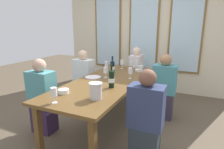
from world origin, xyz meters
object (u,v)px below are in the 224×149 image
object	(u,v)px
tasting_bowl_0	(136,67)
wine_glass_2	(141,69)
wine_glass_3	(130,71)
wine_glass_7	(122,63)
wine_glass_4	(54,92)
wine_glass_5	(136,63)
wine_glass_6	(106,71)
seated_person_0	(42,98)
seated_person_2	(84,79)
wine_glass_0	(106,64)
seated_person_3	(164,89)
white_plate_0	(93,77)
wine_bottle_0	(112,67)
tasting_bowl_2	(64,91)
metal_pitcher	(96,91)
wine_bottle_1	(111,79)
tasting_bowl_1	(138,70)
seated_person_1	(146,120)
dining_table	(107,85)
seated_person_4	(136,73)
wine_glass_1	(132,64)

from	to	relation	value
tasting_bowl_0	wine_glass_2	size ratio (longest dim) A/B	0.72
wine_glass_3	wine_glass_7	xyz separation A→B (m)	(-0.39, 0.64, -0.00)
wine_glass_4	wine_glass_5	world-z (taller)	same
wine_glass_6	wine_glass_3	bearing A→B (deg)	17.29
wine_glass_5	wine_glass_7	distance (m)	0.28
seated_person_0	seated_person_2	world-z (taller)	same
tasting_bowl_0	wine_glass_5	xyz separation A→B (m)	(0.04, -0.14, 0.10)
wine_glass_0	wine_glass_4	world-z (taller)	same
seated_person_3	seated_person_0	bearing A→B (deg)	-142.33
wine_glass_0	seated_person_2	distance (m)	0.58
white_plate_0	wine_bottle_0	bearing A→B (deg)	67.40
wine_glass_0	wine_glass_5	bearing A→B (deg)	33.74
tasting_bowl_2	seated_person_2	world-z (taller)	seated_person_2
wine_glass_3	wine_glass_5	size ratio (longest dim) A/B	1.00
white_plate_0	wine_glass_2	xyz separation A→B (m)	(0.68, 0.44, 0.11)
tasting_bowl_0	wine_glass_4	distance (m)	2.11
wine_glass_2	wine_glass_5	world-z (taller)	same
metal_pitcher	seated_person_0	xyz separation A→B (m)	(-0.99, 0.16, -0.31)
wine_bottle_1	tasting_bowl_0	distance (m)	1.35
tasting_bowl_0	seated_person_0	world-z (taller)	seated_person_0
tasting_bowl_1	wine_glass_3	bearing A→B (deg)	-88.30
white_plate_0	seated_person_2	xyz separation A→B (m)	(-0.49, 0.47, -0.22)
tasting_bowl_0	seated_person_1	bearing A→B (deg)	-68.98
wine_glass_4	wine_glass_6	size ratio (longest dim) A/B	1.00
dining_table	seated_person_4	xyz separation A→B (m)	(0.00, 1.52, -0.14)
wine_glass_4	wine_glass_2	bearing A→B (deg)	71.11
wine_glass_3	seated_person_0	distance (m)	1.39
wine_glass_2	tasting_bowl_1	bearing A→B (deg)	114.52
dining_table	seated_person_0	size ratio (longest dim) A/B	2.10
wine_glass_3	white_plate_0	bearing A→B (deg)	-162.05
wine_glass_6	seated_person_4	bearing A→B (deg)	86.32
wine_glass_3	wine_glass_6	size ratio (longest dim) A/B	1.00
seated_person_0	wine_bottle_0	bearing A→B (deg)	57.87
wine_glass_6	seated_person_1	distance (m)	1.18
wine_bottle_1	wine_glass_1	size ratio (longest dim) A/B	1.86
white_plate_0	tasting_bowl_2	xyz separation A→B (m)	(0.05, -0.81, 0.02)
tasting_bowl_0	metal_pitcher	bearing A→B (deg)	-87.43
seated_person_2	wine_glass_3	bearing A→B (deg)	-14.91
metal_pitcher	tasting_bowl_0	xyz separation A→B (m)	(-0.08, 1.80, -0.07)
wine_glass_0	seated_person_4	xyz separation A→B (m)	(0.30, 0.91, -0.34)
seated_person_4	wine_glass_2	bearing A→B (deg)	-68.88
wine_glass_7	tasting_bowl_0	bearing A→B (deg)	35.51
wine_glass_7	seated_person_4	xyz separation A→B (m)	(0.10, 0.63, -0.33)
wine_bottle_0	wine_glass_5	bearing A→B (deg)	57.03
wine_glass_6	seated_person_0	distance (m)	1.04
tasting_bowl_0	seated_person_2	xyz separation A→B (m)	(-0.91, -0.52, -0.24)
seated_person_1	metal_pitcher	bearing A→B (deg)	-166.44
tasting_bowl_2	seated_person_3	xyz separation A→B (m)	(1.01, 1.36, -0.24)
wine_glass_7	wine_glass_3	bearing A→B (deg)	-58.40
metal_pitcher	seated_person_1	distance (m)	0.65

